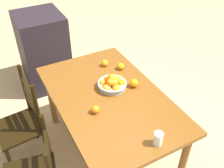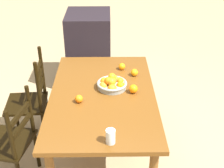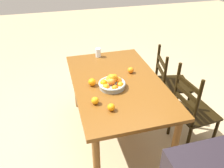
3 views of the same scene
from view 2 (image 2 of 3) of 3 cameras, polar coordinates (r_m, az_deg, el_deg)
ground_plane at (r=3.20m, az=-1.55°, el=-13.38°), size 12.00×12.00×0.00m
dining_table at (r=2.78m, az=-1.74°, el=-3.37°), size 1.52×0.94×0.76m
chair_near_window at (r=2.85m, az=-18.55°, el=-10.41°), size 0.50×0.50×0.91m
chair_by_cabinet at (r=3.29m, az=-14.99°, el=-3.11°), size 0.44×0.44×0.99m
cabinet at (r=4.19m, az=-4.27°, el=6.39°), size 0.63×0.58×1.03m
fruit_bowl at (r=2.78m, az=-0.03°, el=0.17°), size 0.28×0.28×0.15m
orange_loose_0 at (r=2.61m, az=-6.23°, el=-2.78°), size 0.07×0.07×0.07m
orange_loose_1 at (r=2.73m, az=4.03°, el=-0.91°), size 0.08×0.08×0.08m
orange_loose_2 at (r=3.11m, az=1.87°, el=3.30°), size 0.07×0.07×0.07m
orange_loose_3 at (r=3.01m, az=4.22°, el=2.17°), size 0.07×0.07×0.07m
drinking_glass at (r=2.17m, az=-0.27°, el=-9.82°), size 0.07×0.07×0.11m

